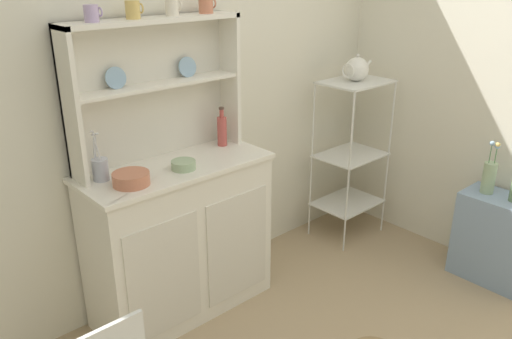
{
  "coord_description": "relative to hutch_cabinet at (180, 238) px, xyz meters",
  "views": [
    {
      "loc": [
        -1.6,
        -0.81,
        1.9
      ],
      "look_at": [
        0.14,
        1.12,
        0.86
      ],
      "focal_mm": 36.28,
      "sensor_mm": 36.0,
      "label": 1
    }
  ],
  "objects": [
    {
      "name": "utensil_jar",
      "position": [
        -0.39,
        0.08,
        0.5
      ],
      "size": [
        0.08,
        0.08,
        0.25
      ],
      "color": "#B2B7C6",
      "rests_on": "hutch_cabinet"
    },
    {
      "name": "cup_lilac_0",
      "position": [
        -0.32,
        0.12,
        1.22
      ],
      "size": [
        0.08,
        0.07,
        0.08
      ],
      "color": "#B79ECC",
      "rests_on": "hutch_shelf_unit"
    },
    {
      "name": "hutch_cabinet",
      "position": [
        0.0,
        0.0,
        0.0
      ],
      "size": [
        1.04,
        0.45,
        0.9
      ],
      "color": "white",
      "rests_on": "ground"
    },
    {
      "name": "wall_back",
      "position": [
        0.21,
        0.26,
        0.79
      ],
      "size": [
        3.84,
        0.05,
        2.5
      ],
      "primitive_type": "cube",
      "color": "silver",
      "rests_on": "ground"
    },
    {
      "name": "porcelain_teapot",
      "position": [
        1.43,
        -0.06,
        0.77
      ],
      "size": [
        0.25,
        0.16,
        0.18
      ],
      "color": "white",
      "rests_on": "bakers_rack"
    },
    {
      "name": "hutch_shelf_unit",
      "position": [
        0.0,
        0.16,
        0.87
      ],
      "size": [
        0.97,
        0.18,
        0.75
      ],
      "color": "silver",
      "rests_on": "hutch_cabinet"
    },
    {
      "name": "flower_vase",
      "position": [
        1.65,
        -0.96,
        0.22
      ],
      "size": [
        0.08,
        0.08,
        0.34
      ],
      "color": "#9EB78E",
      "rests_on": "side_shelf_blue"
    },
    {
      "name": "bowl_mixing_large",
      "position": [
        -0.3,
        -0.07,
        0.47
      ],
      "size": [
        0.18,
        0.18,
        0.06
      ],
      "primitive_type": "cylinder",
      "color": "#C67556",
      "rests_on": "hutch_cabinet"
    },
    {
      "name": "cup_gold_1",
      "position": [
        -0.11,
        0.12,
        1.23
      ],
      "size": [
        0.08,
        0.07,
        0.08
      ],
      "color": "#DBB760",
      "rests_on": "hutch_shelf_unit"
    },
    {
      "name": "side_shelf_blue",
      "position": [
        1.65,
        -1.08,
        -0.18
      ],
      "size": [
        0.28,
        0.48,
        0.57
      ],
      "primitive_type": "cube",
      "color": "#849EBC",
      "rests_on": "ground"
    },
    {
      "name": "cup_terracotta_3",
      "position": [
        0.33,
        0.12,
        1.23
      ],
      "size": [
        0.09,
        0.08,
        0.09
      ],
      "color": "#C67556",
      "rests_on": "hutch_shelf_unit"
    },
    {
      "name": "bowl_floral_medium",
      "position": [
        -0.0,
        -0.07,
        0.46
      ],
      "size": [
        0.13,
        0.13,
        0.05
      ],
      "primitive_type": "cylinder",
      "color": "#9EB78E",
      "rests_on": "hutch_cabinet"
    },
    {
      "name": "bakers_rack",
      "position": [
        1.43,
        -0.06,
        0.23
      ],
      "size": [
        0.47,
        0.35,
        1.16
      ],
      "color": "silver",
      "rests_on": "ground"
    },
    {
      "name": "cup_cream_2",
      "position": [
        0.12,
        0.12,
        1.23
      ],
      "size": [
        0.08,
        0.07,
        0.09
      ],
      "color": "silver",
      "rests_on": "hutch_shelf_unit"
    },
    {
      "name": "jam_bottle",
      "position": [
        0.38,
        0.09,
        0.53
      ],
      "size": [
        0.06,
        0.06,
        0.23
      ],
      "color": "#B74C47",
      "rests_on": "hutch_cabinet"
    }
  ]
}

